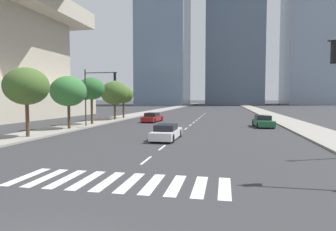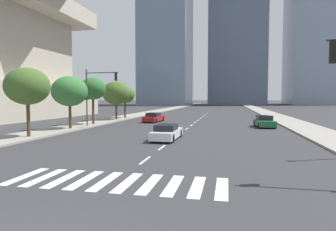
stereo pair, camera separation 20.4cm
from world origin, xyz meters
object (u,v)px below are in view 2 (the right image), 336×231
at_px(street_tree_nearest, 27,86).
at_px(street_tree_second, 70,91).
at_px(sedan_white_0, 167,132).
at_px(sedan_red_2, 154,118).
at_px(street_tree_fifth, 125,95).
at_px(traffic_signal_far, 98,88).
at_px(street_tree_third, 93,89).
at_px(sedan_green_1, 264,122).
at_px(street_tree_fourth, 116,93).

bearing_deg(street_tree_nearest, street_tree_second, 90.00).
bearing_deg(sedan_white_0, sedan_red_2, 18.81).
xyz_separation_m(sedan_white_0, street_tree_fifth, (-11.16, 21.21, 3.18)).
bearing_deg(street_tree_nearest, sedan_white_0, 7.62).
height_order(sedan_red_2, traffic_signal_far, traffic_signal_far).
bearing_deg(sedan_red_2, traffic_signal_far, 157.03).
distance_m(traffic_signal_far, street_tree_second, 3.39).
bearing_deg(traffic_signal_far, street_tree_nearest, -100.49).
distance_m(sedan_red_2, street_tree_nearest, 18.98).
xyz_separation_m(street_tree_second, street_tree_third, (0.00, 5.24, 0.41)).
xyz_separation_m(sedan_green_1, sedan_red_2, (-13.92, 4.48, -0.02)).
height_order(traffic_signal_far, street_tree_nearest, traffic_signal_far).
xyz_separation_m(sedan_white_0, street_tree_nearest, (-11.16, -1.49, 3.63)).
bearing_deg(street_tree_fourth, sedan_white_0, -57.54).
height_order(sedan_white_0, sedan_green_1, sedan_green_1).
bearing_deg(sedan_red_2, sedan_white_0, -158.31).
distance_m(sedan_green_1, street_tree_third, 20.28).
bearing_deg(street_tree_third, street_tree_nearest, -90.00).
distance_m(traffic_signal_far, street_tree_third, 2.92).
bearing_deg(street_tree_fifth, street_tree_second, -90.00).
xyz_separation_m(sedan_white_0, street_tree_third, (-11.16, 10.13, 3.79)).
bearing_deg(street_tree_fifth, street_tree_third, -90.00).
height_order(sedan_green_1, street_tree_nearest, street_tree_nearest).
bearing_deg(street_tree_nearest, street_tree_fourth, 90.00).
distance_m(sedan_red_2, street_tree_third, 9.28).
distance_m(sedan_green_1, traffic_signal_far, 18.96).
relative_size(sedan_white_0, street_tree_third, 0.85).
bearing_deg(sedan_green_1, street_tree_third, -89.72).
xyz_separation_m(sedan_red_2, traffic_signal_far, (-4.24, -8.39, 3.82)).
bearing_deg(sedan_red_2, street_tree_fifth, 53.57).
xyz_separation_m(sedan_red_2, street_tree_fifth, (-5.96, 5.05, 3.17)).
distance_m(sedan_green_1, street_tree_nearest, 24.11).
relative_size(traffic_signal_far, street_tree_fourth, 1.14).
bearing_deg(street_tree_second, street_tree_nearest, -90.00).
height_order(sedan_red_2, street_tree_third, street_tree_third).
xyz_separation_m(street_tree_nearest, street_tree_second, (-0.00, 6.38, -0.25)).
relative_size(street_tree_second, street_tree_third, 0.96).
relative_size(traffic_signal_far, street_tree_fifth, 1.27).
bearing_deg(street_tree_second, traffic_signal_far, 59.25).
bearing_deg(traffic_signal_far, street_tree_second, -120.75).
height_order(sedan_green_1, street_tree_fifth, street_tree_fifth).
distance_m(street_tree_second, street_tree_third, 5.26).
bearing_deg(sedan_white_0, street_tree_second, 67.31).
bearing_deg(street_tree_nearest, sedan_red_2, 71.35).
distance_m(sedan_white_0, street_tree_third, 15.54).
xyz_separation_m(sedan_white_0, traffic_signal_far, (-9.44, 7.77, 3.83)).
bearing_deg(street_tree_fifth, street_tree_fourth, -90.00).
bearing_deg(street_tree_third, traffic_signal_far, -53.98).
xyz_separation_m(street_tree_nearest, street_tree_fourth, (-0.00, 19.03, -0.22)).
bearing_deg(street_tree_fourth, traffic_signal_far, -80.04).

